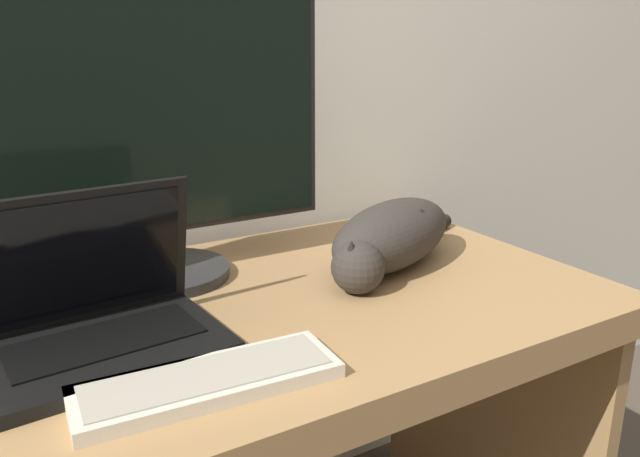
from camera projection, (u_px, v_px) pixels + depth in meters
name	position (u px, v px, depth m)	size (l,w,h in m)	color
desk	(229.00, 394.00, 1.09)	(1.35, 0.71, 0.74)	#A37A4C
monitor	(155.00, 131.00, 1.10)	(0.65, 0.24, 0.54)	#282828
laptop	(100.00, 320.00, 0.89)	(0.34, 0.24, 0.23)	black
external_keyboard	(208.00, 381.00, 0.80)	(0.35, 0.13, 0.02)	beige
cat	(391.00, 235.00, 1.22)	(0.48, 0.31, 0.13)	#332D28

